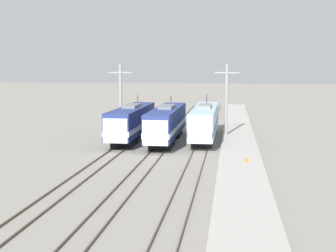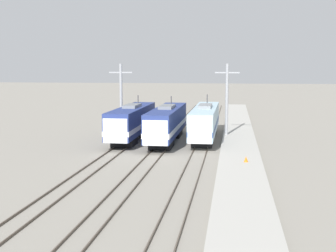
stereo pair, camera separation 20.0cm
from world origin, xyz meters
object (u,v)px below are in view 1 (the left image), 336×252
catenary_tower_left (121,98)px  locomotive_far_left (131,122)px  locomotive_center (166,123)px  locomotive_far_right (205,122)px  catenary_tower_right (227,99)px  traffic_cone (246,159)px

catenary_tower_left → locomotive_far_left: bearing=-61.4°
locomotive_center → locomotive_far_right: size_ratio=0.94×
locomotive_center → catenary_tower_left: catenary_tower_left is taller
locomotive_center → catenary_tower_right: (7.04, 4.72, 2.62)m
locomotive_far_right → catenary_tower_right: (2.61, 2.28, 2.66)m
locomotive_center → catenary_tower_left: bearing=144.7°
locomotive_far_right → locomotive_far_left: bearing=-168.4°
locomotive_center → catenary_tower_left: (-6.67, 4.72, 2.62)m
locomotive_center → catenary_tower_right: bearing=33.9°
traffic_cone → locomotive_far_right: bearing=107.6°
locomotive_far_left → catenary_tower_left: catenary_tower_left is taller
locomotive_far_left → locomotive_center: 4.48m
locomotive_far_left → locomotive_far_right: bearing=11.6°
locomotive_far_left → traffic_cone: locomotive_far_left is taller
locomotive_center → locomotive_far_right: (4.43, 2.45, -0.03)m
locomotive_center → traffic_cone: bearing=-53.5°
locomotive_far_left → catenary_tower_left: 5.36m
catenary_tower_right → traffic_cone: bearing=-83.1°
locomotive_far_left → catenary_tower_right: 12.46m
locomotive_far_left → catenary_tower_right: bearing=19.7°
catenary_tower_right → traffic_cone: (2.06, -17.03, -4.26)m
catenary_tower_left → catenary_tower_right: 13.71m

